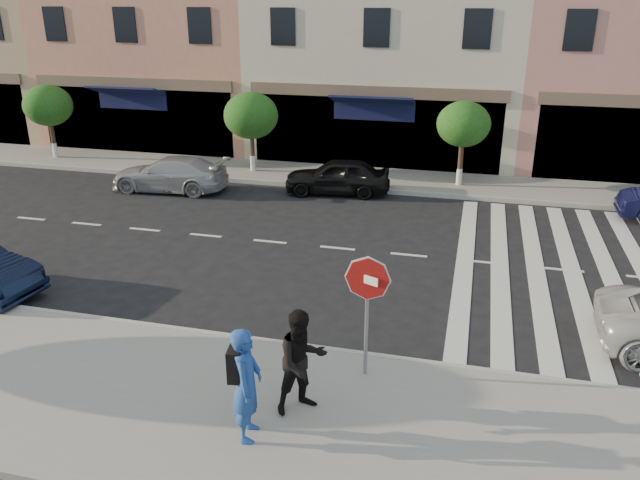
{
  "coord_description": "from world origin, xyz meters",
  "views": [
    {
      "loc": [
        3.55,
        -11.82,
        6.6
      ],
      "look_at": [
        0.25,
        1.03,
        1.4
      ],
      "focal_mm": 35.0,
      "sensor_mm": 36.0,
      "label": 1
    }
  ],
  "objects_px": {
    "walker": "(302,361)",
    "car_far_left": "(170,174)",
    "car_far_mid": "(337,176)",
    "photographer": "(247,384)",
    "stop_sign": "(367,290)"
  },
  "relations": [
    {
      "from": "car_far_left",
      "to": "photographer",
      "type": "bearing_deg",
      "value": 28.8
    },
    {
      "from": "photographer",
      "to": "car_far_mid",
      "type": "bearing_deg",
      "value": -2.23
    },
    {
      "from": "stop_sign",
      "to": "car_far_left",
      "type": "bearing_deg",
      "value": 155.89
    },
    {
      "from": "car_far_mid",
      "to": "stop_sign",
      "type": "bearing_deg",
      "value": 7.77
    },
    {
      "from": "car_far_mid",
      "to": "photographer",
      "type": "bearing_deg",
      "value": -0.57
    },
    {
      "from": "photographer",
      "to": "car_far_left",
      "type": "height_order",
      "value": "photographer"
    },
    {
      "from": "photographer",
      "to": "car_far_left",
      "type": "relative_size",
      "value": 0.45
    },
    {
      "from": "stop_sign",
      "to": "walker",
      "type": "distance_m",
      "value": 1.71
    },
    {
      "from": "stop_sign",
      "to": "car_far_left",
      "type": "distance_m",
      "value": 13.67
    },
    {
      "from": "stop_sign",
      "to": "car_far_left",
      "type": "xyz_separation_m",
      "value": [
        -9.07,
        10.16,
        -1.25
      ]
    },
    {
      "from": "walker",
      "to": "car_far_mid",
      "type": "xyz_separation_m",
      "value": [
        -2.28,
        12.56,
        -0.43
      ]
    },
    {
      "from": "photographer",
      "to": "walker",
      "type": "distance_m",
      "value": 1.07
    },
    {
      "from": "walker",
      "to": "car_far_left",
      "type": "height_order",
      "value": "walker"
    },
    {
      "from": "walker",
      "to": "car_far_left",
      "type": "distance_m",
      "value": 14.09
    },
    {
      "from": "photographer",
      "to": "walker",
      "type": "xyz_separation_m",
      "value": [
        0.62,
        0.87,
        -0.04
      ]
    }
  ]
}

